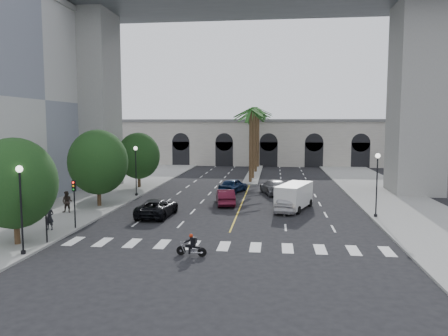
# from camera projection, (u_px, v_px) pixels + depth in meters

# --- Properties ---
(ground) EXTENTS (140.00, 140.00, 0.00)m
(ground) POSITION_uv_depth(u_px,v_px,m) (227.00, 240.00, 29.12)
(ground) COLOR black
(ground) RESTS_ON ground
(sidewalk_left) EXTENTS (8.00, 100.00, 0.15)m
(sidewalk_left) POSITION_uv_depth(u_px,v_px,m) (100.00, 197.00, 45.67)
(sidewalk_left) COLOR gray
(sidewalk_left) RESTS_ON ground
(sidewalk_right) EXTENTS (8.00, 100.00, 0.15)m
(sidewalk_right) POSITION_uv_depth(u_px,v_px,m) (398.00, 203.00, 42.19)
(sidewalk_right) COLOR gray
(sidewalk_right) RESTS_ON ground
(median) EXTENTS (2.00, 24.00, 0.20)m
(median) POSITION_uv_depth(u_px,v_px,m) (254.00, 174.00, 66.65)
(median) COLOR gray
(median) RESTS_ON ground
(pier_building) EXTENTS (71.00, 10.50, 8.50)m
(pier_building) POSITION_uv_depth(u_px,v_px,m) (258.00, 142.00, 83.02)
(pier_building) COLOR beige
(pier_building) RESTS_ON ground
(bridge) EXTENTS (75.00, 13.00, 26.00)m
(bridge) POSITION_uv_depth(u_px,v_px,m) (279.00, 26.00, 48.57)
(bridge) COLOR gray
(bridge) RESTS_ON ground
(palm_a) EXTENTS (3.20, 3.20, 10.30)m
(palm_a) POSITION_uv_depth(u_px,v_px,m) (251.00, 113.00, 55.85)
(palm_a) COLOR #47331E
(palm_a) RESTS_ON ground
(palm_b) EXTENTS (3.20, 3.20, 10.60)m
(palm_b) POSITION_uv_depth(u_px,v_px,m) (253.00, 111.00, 59.77)
(palm_b) COLOR #47331E
(palm_b) RESTS_ON ground
(palm_c) EXTENTS (3.20, 3.20, 10.10)m
(palm_c) POSITION_uv_depth(u_px,v_px,m) (252.00, 115.00, 63.80)
(palm_c) COLOR #47331E
(palm_c) RESTS_ON ground
(palm_d) EXTENTS (3.20, 3.20, 10.90)m
(palm_d) POSITION_uv_depth(u_px,v_px,m) (256.00, 111.00, 67.64)
(palm_d) COLOR #47331E
(palm_d) RESTS_ON ground
(palm_e) EXTENTS (3.20, 3.20, 10.40)m
(palm_e) POSITION_uv_depth(u_px,v_px,m) (256.00, 115.00, 71.66)
(palm_e) COLOR #47331E
(palm_e) RESTS_ON ground
(palm_f) EXTENTS (3.20, 3.20, 10.70)m
(palm_f) POSITION_uv_depth(u_px,v_px,m) (258.00, 113.00, 75.55)
(palm_f) COLOR #47331E
(palm_f) RESTS_ON ground
(street_tree_near) EXTENTS (5.20, 5.20, 6.89)m
(street_tree_near) POSITION_uv_depth(u_px,v_px,m) (15.00, 183.00, 27.25)
(street_tree_near) COLOR #382616
(street_tree_near) RESTS_ON ground
(street_tree_mid) EXTENTS (5.44, 5.44, 7.21)m
(street_tree_mid) POSITION_uv_depth(u_px,v_px,m) (98.00, 162.00, 40.08)
(street_tree_mid) COLOR #382616
(street_tree_mid) RESTS_ON ground
(street_tree_far) EXTENTS (5.04, 5.04, 6.68)m
(street_tree_far) POSITION_uv_depth(u_px,v_px,m) (139.00, 156.00, 51.96)
(street_tree_far) COLOR #382616
(street_tree_far) RESTS_ON ground
(lamp_post_left_near) EXTENTS (0.40, 0.40, 5.35)m
(lamp_post_left_near) POSITION_uv_depth(u_px,v_px,m) (21.00, 202.00, 25.17)
(lamp_post_left_near) COLOR black
(lamp_post_left_near) RESTS_ON ground
(lamp_post_left_far) EXTENTS (0.40, 0.40, 5.35)m
(lamp_post_left_far) POSITION_uv_depth(u_px,v_px,m) (136.00, 167.00, 45.92)
(lamp_post_left_far) COLOR black
(lamp_post_left_far) RESTS_ON ground
(lamp_post_right) EXTENTS (0.40, 0.40, 5.35)m
(lamp_post_right) POSITION_uv_depth(u_px,v_px,m) (377.00, 179.00, 35.37)
(lamp_post_right) COLOR black
(lamp_post_right) RESTS_ON ground
(traffic_signal_near) EXTENTS (0.25, 0.18, 3.65)m
(traffic_signal_near) POSITION_uv_depth(u_px,v_px,m) (46.00, 206.00, 27.70)
(traffic_signal_near) COLOR black
(traffic_signal_near) RESTS_ON ground
(traffic_signal_far) EXTENTS (0.25, 0.18, 3.65)m
(traffic_signal_far) POSITION_uv_depth(u_px,v_px,m) (74.00, 196.00, 31.65)
(traffic_signal_far) COLOR black
(traffic_signal_far) RESTS_ON ground
(motorcycle_rider) EXTENTS (1.84, 0.52, 1.33)m
(motorcycle_rider) POSITION_uv_depth(u_px,v_px,m) (192.00, 246.00, 25.53)
(motorcycle_rider) COLOR black
(motorcycle_rider) RESTS_ON ground
(car_a) EXTENTS (2.67, 5.02, 1.63)m
(car_a) POSITION_uv_depth(u_px,v_px,m) (287.00, 203.00, 38.35)
(car_a) COLOR #B1B1B6
(car_a) RESTS_ON ground
(car_b) EXTENTS (2.41, 4.81, 1.51)m
(car_b) POSITION_uv_depth(u_px,v_px,m) (225.00, 197.00, 41.58)
(car_b) COLOR #470E1D
(car_b) RESTS_ON ground
(car_c) EXTENTS (2.80, 5.48, 1.48)m
(car_c) POSITION_uv_depth(u_px,v_px,m) (157.00, 208.00, 36.42)
(car_c) COLOR black
(car_c) RESTS_ON ground
(car_d) EXTENTS (3.63, 6.01, 1.63)m
(car_d) POSITION_uv_depth(u_px,v_px,m) (274.00, 187.00, 47.65)
(car_d) COLOR slate
(car_d) RESTS_ON ground
(car_e) EXTENTS (3.31, 5.02, 1.59)m
(car_e) POSITION_uv_depth(u_px,v_px,m) (233.00, 185.00, 49.15)
(car_e) COLOR #0D1F3F
(car_e) RESTS_ON ground
(cargo_van) EXTENTS (3.69, 5.79, 2.31)m
(cargo_van) POSITION_uv_depth(u_px,v_px,m) (294.00, 195.00, 39.31)
(cargo_van) COLOR silver
(cargo_van) RESTS_ON ground
(pedestrian_a) EXTENTS (0.70, 0.49, 1.83)m
(pedestrian_a) POSITION_uv_depth(u_px,v_px,m) (50.00, 217.00, 31.22)
(pedestrian_a) COLOR black
(pedestrian_a) RESTS_ON sidewalk_left
(pedestrian_b) EXTENTS (0.93, 0.74, 1.86)m
(pedestrian_b) POSITION_uv_depth(u_px,v_px,m) (67.00, 202.00, 37.21)
(pedestrian_b) COLOR black
(pedestrian_b) RESTS_ON sidewalk_left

